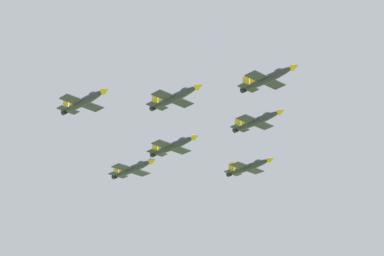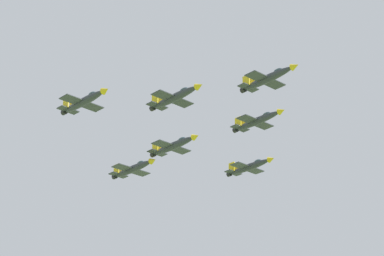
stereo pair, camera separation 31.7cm
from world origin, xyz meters
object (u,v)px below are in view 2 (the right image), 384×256
Objects in this scene: jet_slot_rear at (173,146)px; jet_trailing at (133,169)px; jet_right_wingman at (175,97)px; jet_left_outer at (249,167)px; jet_right_outer at (84,101)px; jet_left_wingman at (258,121)px; jet_lead at (268,78)px.

jet_trailing is (-8.88, 14.96, -1.71)m from jet_slot_rear.
jet_slot_rear is 17.48m from jet_trailing.
jet_slot_rear is (3.83, 22.51, -3.32)m from jet_right_wingman.
jet_left_outer is 0.97× the size of jet_trailing.
jet_right_wingman is 0.99× the size of jet_right_outer.
jet_slot_rear is at bearing -139.90° from jet_left_wingman.
jet_left_wingman is 47.72m from jet_right_outer.
jet_right_outer is (-43.20, 14.81, -3.43)m from jet_lead.
jet_left_wingman is at bearing 22.73° from jet_trailing.
jet_left_outer is at bearing 89.00° from jet_right_outer.
jet_right_outer reaches higher than jet_trailing.
jet_lead is 45.79m from jet_right_outer.
jet_slot_rear reaches higher than jet_trailing.
jet_lead is at bearing 39.36° from jet_right_outer.
jet_lead reaches higher than jet_left_outer.
jet_lead is 1.00× the size of jet_left_wingman.
jet_left_wingman is 0.98× the size of jet_trailing.
jet_left_outer is at bearing 89.46° from jet_slot_rear.
jet_slot_rear is (-17.77, 29.92, -7.02)m from jet_lead.
jet_right_wingman reaches higher than jet_slot_rear.
jet_left_wingman is 1.00× the size of jet_left_outer.
jet_left_wingman is 23.27m from jet_left_outer.
jet_right_wingman is at bearing 39.37° from jet_right_outer.
jet_left_outer is 29.62m from jet_slot_rear.
jet_left_outer is 0.98× the size of jet_right_outer.
jet_lead reaches higher than jet_trailing.
jet_right_outer reaches higher than jet_left_outer.
jet_lead is at bearing -41.05° from jet_left_outer.
jet_right_wingman reaches higher than jet_trailing.
jet_right_wingman is 38.14m from jet_trailing.
jet_left_wingman is at bearing 89.07° from jet_right_wingman.
jet_right_wingman is 1.00× the size of jet_left_outer.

